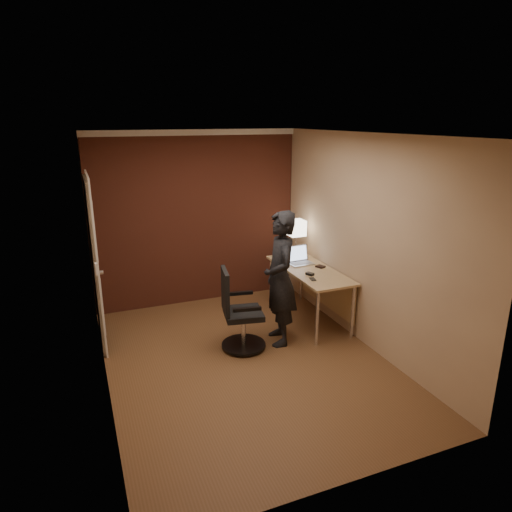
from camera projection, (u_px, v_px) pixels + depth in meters
name	position (u px, v px, depth m)	size (l,w,h in m)	color
room	(185.00, 218.00, 6.08)	(4.00, 4.00, 4.00)	brown
desk	(314.00, 277.00, 6.11)	(0.60, 1.50, 0.73)	#D7B67C
desk_lamp	(296.00, 228.00, 6.47)	(0.22, 0.22, 0.54)	silver
laptop	(299.00, 258.00, 6.28)	(0.35, 0.28, 0.23)	silver
mouse	(310.00, 274.00, 5.81)	(0.06, 0.10, 0.03)	black
phone	(313.00, 279.00, 5.65)	(0.06, 0.12, 0.01)	black
wallet	(320.00, 267.00, 6.11)	(0.09, 0.11, 0.02)	black
office_chair	(238.00, 315.00, 5.36)	(0.53, 0.59, 0.98)	black
person	(280.00, 279.00, 5.42)	(0.60, 0.39, 1.64)	black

